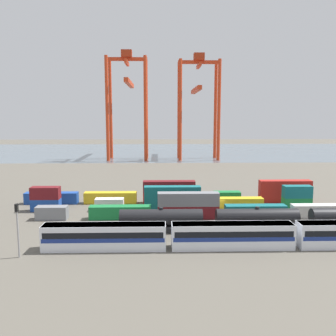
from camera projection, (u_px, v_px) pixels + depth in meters
ground_plane at (198, 179)px, 116.91m from camera, size 420.00×420.00×0.00m
harbour_water at (180, 151)px, 212.90m from camera, size 400.00×110.00×0.01m
passenger_train at (232, 234)px, 55.53m from camera, size 57.55×3.14×3.90m
freight_tank_row at (304, 219)px, 64.20m from camera, size 65.09×2.88×4.34m
signal_mast at (17, 223)px, 51.40m from camera, size 0.36×0.60×7.85m
shipping_container_0 at (52, 213)px, 71.32m from camera, size 6.04×2.44×2.60m
shipping_container_1 at (120, 212)px, 71.66m from camera, size 12.10×2.44×2.60m
shipping_container_2 at (188, 212)px, 72.00m from camera, size 12.10×2.44×2.60m
shipping_container_3 at (188, 199)px, 71.63m from camera, size 12.10×2.44×2.60m
shipping_container_4 at (255, 211)px, 72.34m from camera, size 12.10×2.44×2.60m
shipping_container_5 at (322, 211)px, 72.68m from camera, size 12.10×2.44×2.60m
shipping_container_9 at (46, 205)px, 77.76m from camera, size 6.04×2.44×2.60m
shipping_container_10 at (45, 193)px, 77.40m from camera, size 6.04×2.44×2.60m
shipping_container_11 at (109, 204)px, 78.11m from camera, size 6.04×2.44×2.60m
shipping_container_12 at (172, 204)px, 78.45m from camera, size 12.10×2.44×2.60m
shipping_container_13 at (172, 192)px, 78.09m from camera, size 12.10×2.44×2.60m
shipping_container_14 at (235, 204)px, 78.80m from camera, size 12.10×2.44×2.60m
shipping_container_15 at (297, 203)px, 79.14m from camera, size 6.04×2.44×2.60m
shipping_container_16 at (297, 192)px, 78.78m from camera, size 6.04×2.44×2.60m
shipping_container_17 at (52, 198)px, 84.27m from camera, size 12.10×2.44×2.60m
shipping_container_18 at (111, 198)px, 84.62m from camera, size 12.10×2.44×2.60m
shipping_container_19 at (169, 197)px, 84.97m from camera, size 12.10×2.44×2.60m
shipping_container_20 at (169, 186)px, 84.60m from camera, size 12.10×2.44×2.60m
shipping_container_21 at (227, 197)px, 85.31m from camera, size 6.04×2.44×2.60m
shipping_container_22 at (285, 197)px, 85.66m from camera, size 12.10×2.44×2.60m
shipping_container_23 at (285, 186)px, 85.30m from camera, size 12.10×2.44×2.60m
gantry_crane_west at (128, 94)px, 170.62m from camera, size 18.76×39.07×50.04m
gantry_crane_central at (198, 97)px, 171.18m from camera, size 19.19×34.96×48.81m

